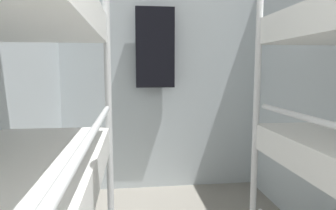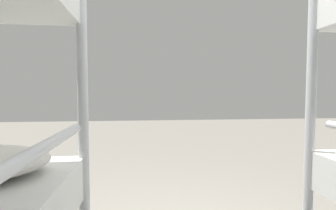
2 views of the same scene
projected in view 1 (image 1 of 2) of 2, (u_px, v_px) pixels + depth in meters
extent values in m
cube|color=silver|center=(161.00, 91.00, 3.63)|extent=(2.47, 0.06, 2.40)
cylinder|color=silver|center=(109.00, 145.00, 1.98)|extent=(0.04, 0.04, 1.92)
cylinder|color=silver|center=(89.00, 139.00, 1.04)|extent=(0.03, 1.61, 0.03)
cylinder|color=silver|center=(255.00, 141.00, 2.10)|extent=(0.04, 0.04, 1.92)
cube|color=black|center=(155.00, 48.00, 3.41)|extent=(0.44, 0.12, 0.90)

